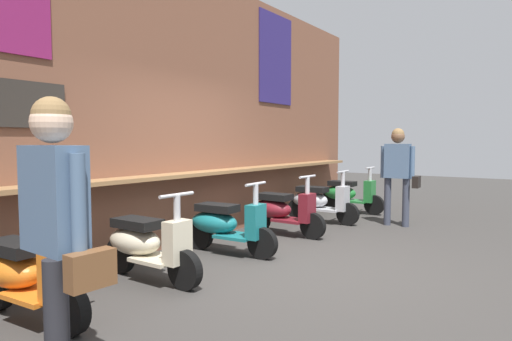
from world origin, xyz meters
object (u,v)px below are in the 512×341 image
object	(u,v)px
scooter_teal	(225,224)
scooter_green	(347,194)
shopper_browsing	(398,166)
scooter_cream	(145,244)
scooter_orange	(24,274)
scooter_silver	(318,201)
shopper_with_handbag	(56,215)
scooter_maroon	(281,210)

from	to	relation	value
scooter_teal	scooter_green	bearing A→B (deg)	86.18
shopper_browsing	scooter_cream	bearing A→B (deg)	160.37
scooter_orange	scooter_silver	bearing A→B (deg)	86.22
scooter_silver	shopper_with_handbag	world-z (taller)	shopper_with_handbag
scooter_silver	scooter_green	size ratio (longest dim) A/B	1.00
scooter_maroon	scooter_silver	world-z (taller)	same
scooter_maroon	scooter_orange	bearing A→B (deg)	-88.99
scooter_silver	shopper_browsing	world-z (taller)	shopper_browsing
scooter_teal	shopper_browsing	world-z (taller)	shopper_browsing
scooter_silver	shopper_browsing	xyz separation A→B (m)	(0.46, -1.31, 0.66)
scooter_orange	shopper_with_handbag	xyz separation A→B (m)	(-0.46, -1.28, 0.68)
scooter_teal	scooter_silver	size ratio (longest dim) A/B	1.00
scooter_orange	scooter_maroon	xyz separation A→B (m)	(4.08, 0.00, 0.00)
scooter_cream	shopper_with_handbag	size ratio (longest dim) A/B	0.80
scooter_teal	scooter_green	xyz separation A→B (m)	(4.10, 0.00, 0.00)
scooter_cream	scooter_maroon	bearing A→B (deg)	89.99
shopper_with_handbag	shopper_browsing	size ratio (longest dim) A/B	1.02
scooter_teal	scooter_maroon	world-z (taller)	same
scooter_cream	shopper_with_handbag	distance (m)	2.28
scooter_maroon	shopper_with_handbag	size ratio (longest dim) A/B	0.81
scooter_maroon	scooter_green	xyz separation A→B (m)	(2.67, 0.00, 0.00)
scooter_maroon	shopper_with_handbag	world-z (taller)	shopper_with_handbag
scooter_cream	scooter_green	xyz separation A→B (m)	(5.46, -0.00, 0.00)
scooter_orange	scooter_teal	bearing A→B (deg)	86.22
scooter_maroon	scooter_teal	bearing A→B (deg)	-88.99
scooter_orange	shopper_browsing	world-z (taller)	shopper_browsing
scooter_cream	shopper_browsing	size ratio (longest dim) A/B	0.82
scooter_green	scooter_cream	bearing A→B (deg)	-89.84
scooter_cream	shopper_browsing	xyz separation A→B (m)	(4.56, -1.31, 0.66)
scooter_green	shopper_browsing	xyz separation A→B (m)	(-0.90, -1.31, 0.66)
scooter_orange	scooter_teal	world-z (taller)	same
scooter_cream	shopper_with_handbag	world-z (taller)	shopper_with_handbag
scooter_orange	scooter_cream	world-z (taller)	same
scooter_teal	scooter_silver	world-z (taller)	same
scooter_teal	scooter_silver	distance (m)	2.74
scooter_green	shopper_browsing	distance (m)	1.72
scooter_orange	scooter_green	bearing A→B (deg)	86.22
scooter_maroon	scooter_silver	xyz separation A→B (m)	(1.32, 0.00, 0.00)
scooter_teal	scooter_cream	bearing A→B (deg)	-93.83
scooter_silver	scooter_teal	bearing A→B (deg)	-90.75
scooter_orange	scooter_cream	bearing A→B (deg)	86.22
scooter_maroon	shopper_browsing	distance (m)	2.31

